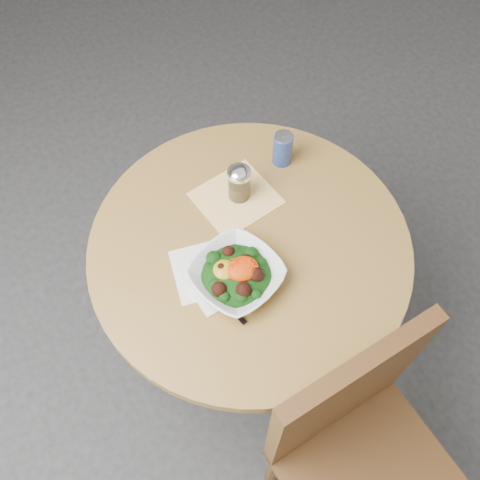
{
  "coord_description": "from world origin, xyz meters",
  "views": [
    {
      "loc": [
        -0.36,
        -0.66,
        2.02
      ],
      "look_at": [
        -0.03,
        -0.01,
        0.81
      ],
      "focal_mm": 40.0,
      "sensor_mm": 36.0,
      "label": 1
    }
  ],
  "objects_px": {
    "chair": "(357,445)",
    "salad_bowl": "(236,274)",
    "spice_shaker": "(239,183)",
    "beverage_can": "(283,149)"
  },
  "relations": [
    {
      "from": "chair",
      "to": "beverage_can",
      "type": "xyz_separation_m",
      "value": [
        0.19,
        0.79,
        0.27
      ]
    },
    {
      "from": "chair",
      "to": "spice_shaker",
      "type": "height_order",
      "value": "chair"
    },
    {
      "from": "beverage_can",
      "to": "spice_shaker",
      "type": "bearing_deg",
      "value": -161.52
    },
    {
      "from": "salad_bowl",
      "to": "spice_shaker",
      "type": "xyz_separation_m",
      "value": [
        0.13,
        0.24,
        0.03
      ]
    },
    {
      "from": "beverage_can",
      "to": "chair",
      "type": "bearing_deg",
      "value": -103.56
    },
    {
      "from": "spice_shaker",
      "to": "beverage_can",
      "type": "relative_size",
      "value": 1.08
    },
    {
      "from": "chair",
      "to": "salad_bowl",
      "type": "bearing_deg",
      "value": 103.36
    },
    {
      "from": "chair",
      "to": "spice_shaker",
      "type": "relative_size",
      "value": 7.93
    },
    {
      "from": "spice_shaker",
      "to": "beverage_can",
      "type": "height_order",
      "value": "spice_shaker"
    },
    {
      "from": "chair",
      "to": "spice_shaker",
      "type": "xyz_separation_m",
      "value": [
        0.02,
        0.73,
        0.27
      ]
    }
  ]
}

